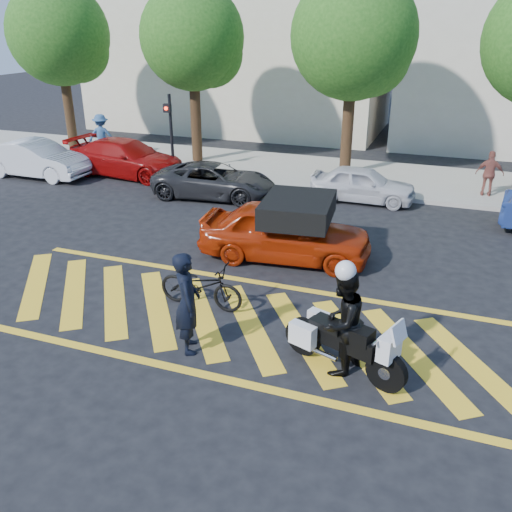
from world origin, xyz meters
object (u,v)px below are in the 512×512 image
(parked_left, at_px, (127,158))
(parked_mid_left, at_px, (214,180))
(police_motorcycle, at_px, (342,342))
(parked_mid_right, at_px, (363,184))
(officer_moto, at_px, (342,322))
(officer_bike, at_px, (187,303))
(bicycle, at_px, (201,285))
(red_convertible, at_px, (285,232))
(parked_far_left, at_px, (37,159))

(parked_left, xyz_separation_m, parked_mid_left, (4.46, -1.40, -0.12))
(police_motorcycle, distance_m, parked_mid_right, 10.10)
(officer_moto, height_order, parked_mid_left, officer_moto)
(officer_bike, relative_size, bicycle, 1.03)
(police_motorcycle, height_order, officer_moto, officer_moto)
(police_motorcycle, bearing_deg, parked_mid_right, 118.04)
(officer_bike, height_order, parked_mid_right, officer_bike)
(police_motorcycle, bearing_deg, bicycle, 179.46)
(officer_bike, xyz_separation_m, parked_left, (-7.98, 10.44, -0.29))
(officer_bike, xyz_separation_m, red_convertible, (0.43, 4.74, -0.25))
(parked_far_left, xyz_separation_m, parked_left, (3.24, 1.40, -0.00))
(police_motorcycle, distance_m, parked_mid_left, 10.79)
(bicycle, xyz_separation_m, parked_far_left, (-10.71, 7.43, 0.21))
(officer_moto, bearing_deg, parked_mid_left, -123.68)
(officer_bike, relative_size, parked_mid_left, 0.47)
(red_convertible, bearing_deg, police_motorcycle, -157.00)
(police_motorcycle, bearing_deg, parked_far_left, 168.46)
(officer_bike, relative_size, police_motorcycle, 0.85)
(parked_left, bearing_deg, officer_bike, -137.96)
(parked_mid_right, bearing_deg, parked_left, 89.31)
(parked_mid_right, bearing_deg, parked_far_left, 95.76)
(officer_moto, distance_m, red_convertible, 5.03)
(officer_bike, bearing_deg, bicycle, -12.21)
(parked_mid_left, height_order, parked_mid_right, parked_mid_right)
(bicycle, distance_m, parked_left, 11.57)
(parked_left, height_order, parked_mid_left, parked_left)
(officer_bike, xyz_separation_m, bicycle, (-0.51, 1.61, -0.49))
(bicycle, bearing_deg, red_convertible, -15.74)
(parked_far_left, height_order, parked_left, parked_far_left)
(police_motorcycle, bearing_deg, officer_moto, -123.95)
(bicycle, bearing_deg, parked_left, 41.35)
(bicycle, relative_size, officer_moto, 0.98)
(police_motorcycle, xyz_separation_m, parked_left, (-10.84, 10.10, 0.13))
(parked_far_left, bearing_deg, police_motorcycle, -121.31)
(parked_far_left, bearing_deg, parked_left, -66.20)
(officer_moto, relative_size, parked_mid_right, 0.55)
(parked_mid_left, xyz_separation_m, parked_mid_right, (5.00, 1.30, 0.01))
(officer_bike, height_order, officer_moto, officer_bike)
(officer_bike, height_order, parked_mid_left, officer_bike)
(police_motorcycle, height_order, red_convertible, red_convertible)
(parked_left, height_order, parked_mid_right, parked_left)
(police_motorcycle, distance_m, parked_far_left, 16.55)
(parked_far_left, bearing_deg, officer_bike, -128.42)
(officer_moto, height_order, parked_far_left, officer_moto)
(officer_moto, distance_m, parked_mid_right, 10.12)
(red_convertible, xyz_separation_m, parked_mid_left, (-3.96, 4.30, -0.16))
(officer_bike, xyz_separation_m, police_motorcycle, (2.85, 0.33, -0.42))
(officer_bike, xyz_separation_m, officer_moto, (2.83, 0.32, -0.01))
(police_motorcycle, xyz_separation_m, red_convertible, (-2.42, 4.40, 0.17))
(bicycle, distance_m, officer_moto, 3.62)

